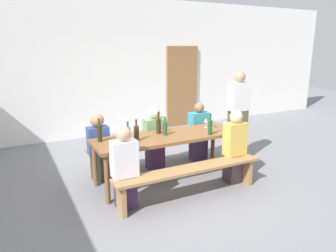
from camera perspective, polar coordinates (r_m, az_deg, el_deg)
The scene contains 20 objects.
ground_plane at distance 5.15m, azimuth 0.00°, elevation -9.74°, with size 24.00×24.00×0.00m, color slate.
back_wall at distance 7.66m, azimuth -11.17°, elevation 10.35°, with size 14.00×0.20×3.20m, color white.
wooden_door at distance 8.38m, azimuth 2.55°, elevation 7.15°, with size 0.90×0.06×2.10m, color olive.
tasting_table at distance 4.92m, azimuth 0.00°, elevation -2.54°, with size 2.35×0.75×0.75m.
bench_near at distance 4.47m, azimuth 4.06°, elevation -8.64°, with size 2.25×0.30×0.45m.
bench_far at distance 5.59m, azimuth -3.21°, elevation -3.81°, with size 2.25×0.30×0.45m.
wine_bottle_0 at distance 4.45m, azimuth -7.29°, elevation -1.75°, with size 0.07×0.07×0.33m.
wine_bottle_1 at distance 4.65m, azimuth -12.34°, elevation -1.22°, with size 0.07×0.07×0.35m.
wine_bottle_2 at distance 4.97m, azimuth -1.74°, elevation 0.08°, with size 0.08×0.08×0.35m.
wine_bottle_3 at distance 4.61m, azimuth -5.77°, elevation -1.25°, with size 0.08×0.08×0.32m.
wine_bottle_4 at distance 4.94m, azimuth 7.69°, elevation -0.18°, with size 0.07×0.07×0.34m.
wine_bottle_5 at distance 4.88m, azimuth -0.53°, elevation -0.41°, with size 0.07×0.07×0.29m.
wine_glass_0 at distance 5.35m, azimuth 8.06°, elevation 1.03°, with size 0.07×0.07×0.19m.
wine_glass_1 at distance 5.37m, azimuth 6.94°, elevation 1.00°, with size 0.07×0.07×0.17m.
seated_guest_near_0 at distance 4.16m, azimuth -7.87°, elevation -7.88°, with size 0.33×0.24×1.13m.
seated_guest_near_1 at distance 5.01m, azimuth 12.02°, elevation -3.94°, with size 0.34×0.24×1.16m.
seated_guest_far_0 at distance 5.10m, azimuth -12.52°, elevation -3.92°, with size 0.33×0.24×1.10m.
seated_guest_far_1 at distance 5.42m, azimuth -2.40°, elevation -2.61°, with size 0.37×0.24×1.10m.
seated_guest_far_2 at distance 5.84m, azimuth 5.59°, elevation -1.41°, with size 0.37×0.24×1.11m.
standing_host at distance 5.88m, azimuth 12.58°, elevation 1.26°, with size 0.39×0.24×1.67m.
Camera 1 is at (-2.17, -4.17, 2.11)m, focal length 33.48 mm.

